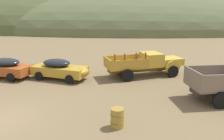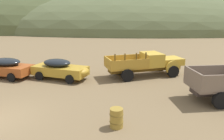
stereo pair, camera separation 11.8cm
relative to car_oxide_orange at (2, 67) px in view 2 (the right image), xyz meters
The scene contains 6 objects.
hill_center 75.08m from the car_oxide_orange, 102.85° to the left, with size 101.71×85.47×34.09m, color #4C5633.
hill_far_right 59.33m from the car_oxide_orange, 74.65° to the left, with size 116.87×61.06×24.86m, color #56603D.
car_oxide_orange is the anchor object (origin of this frame).
car_mustard 4.94m from the car_oxide_orange, ahead, with size 4.79×2.99×1.57m.
truck_faded_yellow 11.98m from the car_oxide_orange, ahead, with size 6.66×3.85×2.16m.
oil_drum_by_truck 12.12m from the car_oxide_orange, 40.57° to the right, with size 0.65×0.65×0.92m.
Camera 2 is at (5.92, -9.72, 5.13)m, focal length 35.30 mm.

